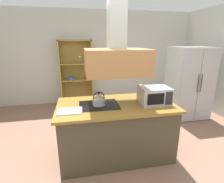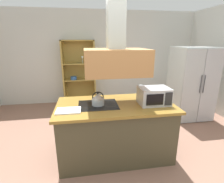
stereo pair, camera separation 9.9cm
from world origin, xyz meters
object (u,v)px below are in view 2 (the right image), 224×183
(refrigerator, at_px, (191,84))
(kettle, at_px, (98,99))
(microwave, at_px, (154,96))
(dish_cabinet, at_px, (79,76))
(cutting_board, at_px, (68,111))
(wine_glass_on_counter, at_px, (141,88))

(refrigerator, distance_m, kettle, 2.62)
(microwave, bearing_deg, kettle, 174.36)
(dish_cabinet, distance_m, cutting_board, 2.78)
(microwave, bearing_deg, dish_cabinet, 114.17)
(microwave, height_order, wine_glass_on_counter, microwave)
(dish_cabinet, bearing_deg, kettle, -82.47)
(refrigerator, relative_size, kettle, 8.06)
(cutting_board, relative_size, wine_glass_on_counter, 1.65)
(dish_cabinet, relative_size, kettle, 8.81)
(cutting_board, distance_m, wine_glass_on_counter, 1.31)
(dish_cabinet, bearing_deg, microwave, -65.83)
(cutting_board, distance_m, microwave, 1.30)
(kettle, distance_m, microwave, 0.87)
(microwave, bearing_deg, wine_glass_on_counter, 102.16)
(kettle, height_order, cutting_board, kettle)
(refrigerator, distance_m, wine_glass_on_counter, 1.80)
(refrigerator, bearing_deg, cutting_board, -154.04)
(refrigerator, height_order, cutting_board, refrigerator)
(microwave, relative_size, wine_glass_on_counter, 2.23)
(kettle, xyz_separation_m, cutting_board, (-0.43, -0.18, -0.08))
(refrigerator, height_order, dish_cabinet, dish_cabinet)
(cutting_board, relative_size, microwave, 0.74)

